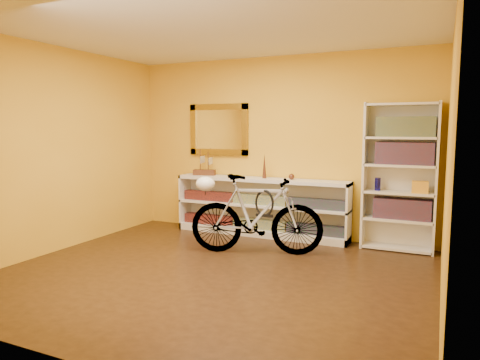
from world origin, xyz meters
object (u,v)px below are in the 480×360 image
at_px(console_unit, 260,207).
at_px(bicycle, 256,215).
at_px(helmet, 205,184).
at_px(bookcase, 399,177).

xyz_separation_m(console_unit, bicycle, (0.32, -0.91, 0.07)).
bearing_deg(console_unit, bicycle, -70.79).
bearing_deg(bicycle, helmet, 90.00).
distance_m(bicycle, helmet, 0.75).
bearing_deg(helmet, bookcase, 27.00).
bearing_deg(bookcase, bicycle, -149.43).
height_order(console_unit, bicycle, bicycle).
distance_m(console_unit, bicycle, 0.97).
bearing_deg(console_unit, bookcase, 0.75).
distance_m(bookcase, bicycle, 1.90).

